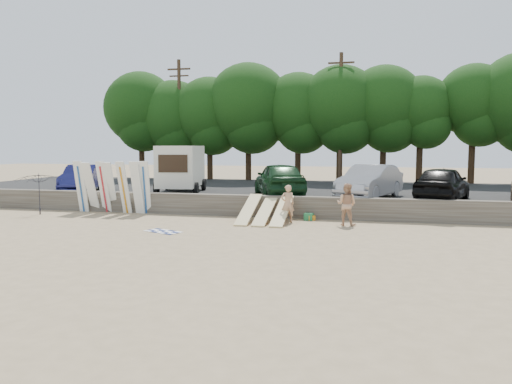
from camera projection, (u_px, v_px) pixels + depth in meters
ground at (259, 227)px, 20.21m from camera, size 120.00×120.00×0.00m
seawall at (274, 206)px, 23.06m from camera, size 44.00×0.50×1.00m
parking_lot at (299, 194)px, 30.32m from camera, size 44.00×14.50×0.70m
treeline at (308, 107)px, 36.56m from camera, size 33.62×6.52×8.81m
utility_poles at (340, 115)px, 34.69m from camera, size 25.80×0.26×9.00m
box_trailer at (181, 166)px, 27.77m from camera, size 2.93×4.38×2.59m
car_0 at (82, 178)px, 28.36m from camera, size 3.05×4.88×1.52m
car_1 at (279, 179)px, 25.64m from camera, size 3.82×5.57×1.76m
car_2 at (370, 182)px, 24.51m from camera, size 3.36×5.36×1.67m
car_3 at (442, 183)px, 23.53m from camera, size 3.29×5.18×1.64m
surfboard_upright_0 at (81, 187)px, 24.73m from camera, size 0.50×0.57×2.56m
surfboard_upright_1 at (91, 187)px, 24.65m from camera, size 0.57×0.89×2.49m
surfboard_upright_2 at (104, 187)px, 24.57m from camera, size 0.56×0.64×2.56m
surfboard_upright_3 at (110, 187)px, 24.53m from camera, size 0.55×0.83×2.51m
surfboard_upright_4 at (124, 188)px, 24.17m from camera, size 0.60×0.69×2.55m
surfboard_upright_5 at (137, 188)px, 24.04m from camera, size 0.57×0.64×2.56m
surfboard_upright_6 at (145, 188)px, 24.06m from camera, size 0.58×0.62×2.57m
surfboard_low_0 at (249, 209)px, 21.75m from camera, size 0.56×2.85×1.08m
surfboard_low_1 at (265, 211)px, 21.58m from camera, size 0.56×2.88×0.97m
surfboard_low_2 at (282, 211)px, 21.38m from camera, size 0.56×2.86×1.04m
beachgoer_a at (288, 204)px, 21.41m from camera, size 0.70×0.60×1.63m
beachgoer_b at (347, 204)px, 20.67m from camera, size 1.01×0.88×1.75m
cooler at (309, 217)px, 22.11m from camera, size 0.41×0.34×0.32m
gear_bag at (311, 218)px, 22.08m from camera, size 0.37×0.35×0.22m
beach_towel at (163, 231)px, 19.21m from camera, size 1.96×1.96×0.00m
beach_umbrella at (38, 194)px, 23.84m from camera, size 2.78×2.81×2.02m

